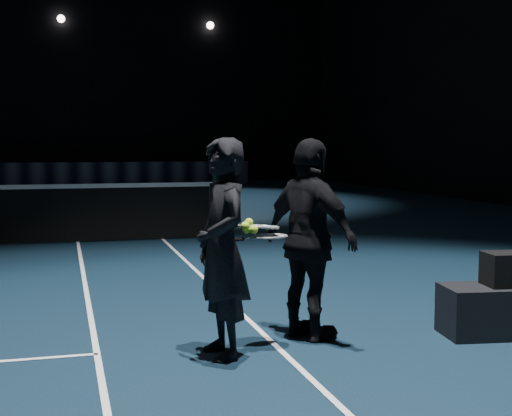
% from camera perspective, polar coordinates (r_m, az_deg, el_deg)
% --- Properties ---
extents(net_post_right, '(0.10, 0.10, 1.10)m').
position_cam_1_polar(net_post_right, '(12.14, -3.26, 0.21)').
color(net_post_right, black).
rests_on(net_post_right, floor).
extents(player_a, '(0.48, 0.66, 1.65)m').
position_cam_1_polar(player_a, '(5.33, -2.73, -3.23)').
color(player_a, black).
rests_on(player_a, floor).
extents(player_b, '(0.79, 1.04, 1.65)m').
position_cam_1_polar(player_b, '(5.82, 4.36, -2.52)').
color(player_b, black).
rests_on(player_b, floor).
extents(racket_lower, '(0.71, 0.44, 0.03)m').
position_cam_1_polar(racket_lower, '(5.57, 1.18, -2.29)').
color(racket_lower, black).
rests_on(racket_lower, player_a).
extents(racket_upper, '(0.71, 0.48, 0.10)m').
position_cam_1_polar(racket_upper, '(5.57, 0.52, -1.51)').
color(racket_upper, black).
rests_on(racket_upper, player_b).
extents(tennis_balls, '(0.12, 0.10, 0.12)m').
position_cam_1_polar(tennis_balls, '(5.45, -0.50, -1.56)').
color(tennis_balls, '#ADE12F').
rests_on(tennis_balls, racket_upper).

